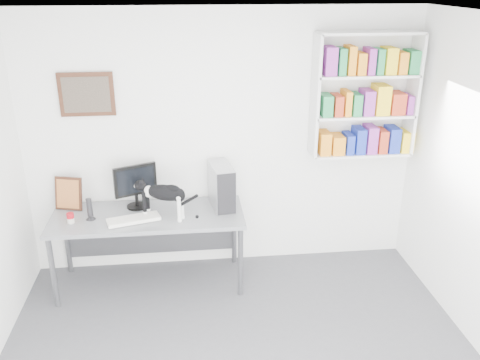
# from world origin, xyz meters

# --- Properties ---
(room) EXTENTS (4.01, 4.01, 2.70)m
(room) POSITION_xyz_m (0.00, 0.00, 1.35)
(room) COLOR #4E4E53
(room) RESTS_ON ground
(bookshelf) EXTENTS (1.03, 0.28, 1.24)m
(bookshelf) POSITION_xyz_m (1.40, 1.85, 1.85)
(bookshelf) COLOR silver
(bookshelf) RESTS_ON room
(wall_art) EXTENTS (0.52, 0.04, 0.42)m
(wall_art) POSITION_xyz_m (-1.30, 1.97, 1.90)
(wall_art) COLOR #402414
(wall_art) RESTS_ON room
(desk) EXTENTS (1.87, 0.73, 0.78)m
(desk) POSITION_xyz_m (-0.78, 1.61, 0.39)
(desk) COLOR slate
(desk) RESTS_ON room
(monitor) EXTENTS (0.48, 0.36, 0.46)m
(monitor) POSITION_xyz_m (-0.89, 1.79, 1.01)
(monitor) COLOR black
(monitor) RESTS_ON desk
(keyboard) EXTENTS (0.53, 0.32, 0.04)m
(keyboard) POSITION_xyz_m (-0.90, 1.47, 0.80)
(keyboard) COLOR white
(keyboard) RESTS_ON desk
(pc_tower) EXTENTS (0.26, 0.46, 0.44)m
(pc_tower) POSITION_xyz_m (-0.04, 1.73, 1.00)
(pc_tower) COLOR #A6A6AA
(pc_tower) RESTS_ON desk
(speaker) EXTENTS (0.12, 0.12, 0.22)m
(speaker) POSITION_xyz_m (-1.32, 1.56, 0.89)
(speaker) COLOR black
(speaker) RESTS_ON desk
(leaning_print) EXTENTS (0.30, 0.18, 0.34)m
(leaning_print) POSITION_xyz_m (-1.56, 1.83, 0.95)
(leaning_print) COLOR #402414
(leaning_print) RESTS_ON desk
(soup_can) EXTENTS (0.07, 0.07, 0.10)m
(soup_can) POSITION_xyz_m (-1.49, 1.50, 0.83)
(soup_can) COLOR #A90E19
(soup_can) RESTS_ON desk
(cat) EXTENTS (0.60, 0.37, 0.36)m
(cat) POSITION_xyz_m (-0.61, 1.51, 0.96)
(cat) COLOR black
(cat) RESTS_ON desk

